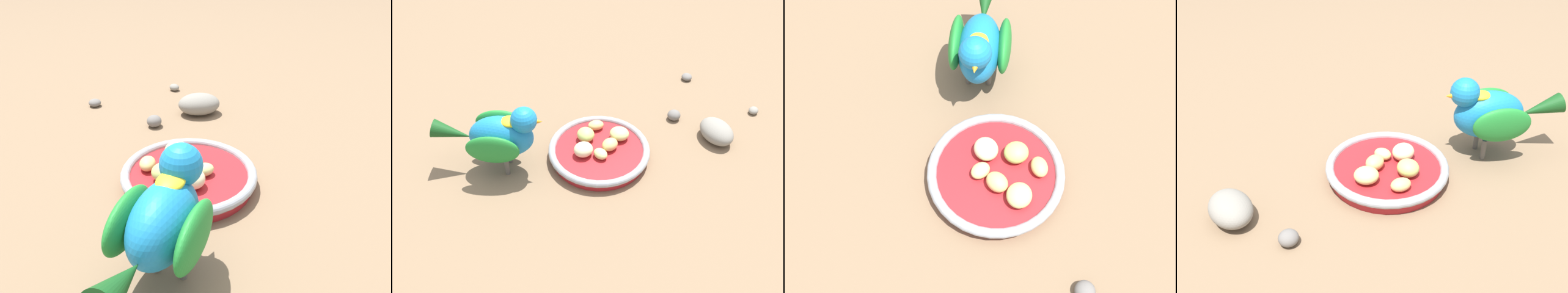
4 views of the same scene
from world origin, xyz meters
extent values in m
plane|color=#7A6047|center=(0.00, 0.00, 0.00)|extent=(4.00, 4.00, 0.00)
cylinder|color=#AD1E23|center=(0.01, 0.00, 0.01)|extent=(0.19, 0.19, 0.02)
torus|color=#93969B|center=(0.01, 0.00, 0.02)|extent=(0.20, 0.20, 0.01)
ellipsoid|color=tan|center=(0.02, 0.02, 0.03)|extent=(0.04, 0.04, 0.02)
ellipsoid|color=#C6D17A|center=(-0.01, 0.05, 0.03)|extent=(0.05, 0.05, 0.02)
ellipsoid|color=#B2CC66|center=(-0.02, -0.02, 0.03)|extent=(0.04, 0.04, 0.03)
ellipsoid|color=tan|center=(-0.05, 0.01, 0.03)|extent=(0.03, 0.04, 0.02)
ellipsoid|color=#C6D17A|center=(0.03, -0.01, 0.03)|extent=(0.04, 0.03, 0.02)
ellipsoid|color=beige|center=(0.02, -0.03, 0.03)|extent=(0.04, 0.05, 0.03)
cylinder|color=#59544C|center=(-0.03, -0.17, 0.02)|extent=(0.01, 0.01, 0.04)
cylinder|color=#59544C|center=(0.00, -0.18, 0.02)|extent=(0.01, 0.01, 0.04)
ellipsoid|color=#197AB7|center=(-0.02, -0.18, 0.08)|extent=(0.11, 0.14, 0.08)
ellipsoid|color=#1E7F2D|center=(-0.06, -0.18, 0.08)|extent=(0.06, 0.10, 0.06)
ellipsoid|color=#1E7F2D|center=(0.01, -0.21, 0.08)|extent=(0.06, 0.10, 0.06)
cone|color=#144719|center=(-0.05, -0.27, 0.09)|extent=(0.06, 0.09, 0.05)
sphere|color=#197AB7|center=(0.00, -0.14, 0.12)|extent=(0.06, 0.06, 0.05)
cone|color=orange|center=(0.01, -0.12, 0.12)|extent=(0.02, 0.03, 0.02)
ellipsoid|color=yellow|center=(-0.01, -0.16, 0.12)|extent=(0.04, 0.05, 0.01)
ellipsoid|color=gray|center=(0.04, 0.25, 0.02)|extent=(0.09, 0.07, 0.04)
ellipsoid|color=slate|center=(-0.05, 0.20, 0.01)|extent=(0.03, 0.03, 0.02)
ellipsoid|color=gray|center=(-0.01, 0.38, 0.01)|extent=(0.03, 0.03, 0.01)
ellipsoid|color=slate|center=(-0.18, 0.30, 0.01)|extent=(0.03, 0.03, 0.02)
camera|label=1|loc=(0.00, -0.53, 0.37)|focal=39.21mm
camera|label=2|loc=(0.64, -0.23, 0.65)|focal=42.05mm
camera|label=3|loc=(0.13, 0.32, 0.70)|focal=47.16mm
camera|label=4|loc=(-0.46, 0.31, 0.44)|focal=39.04mm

